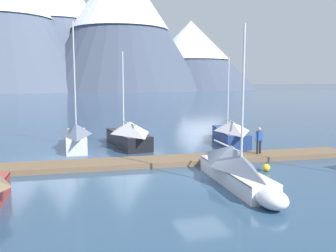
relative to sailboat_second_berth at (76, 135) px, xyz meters
name	(u,v)px	position (x,y,z in m)	size (l,w,h in m)	color
ground_plane	(202,180)	(5.63, -10.94, -0.89)	(700.00, 700.00, 0.00)	#2D4C6B
mountain_central_massif	(5,19)	(-24.23, 155.89, 31.37)	(89.49, 89.49, 61.21)	#4C566B
mountain_shoulder_ridge	(56,18)	(-2.08, 169.97, 35.27)	(81.07, 81.07, 68.18)	#4C566B
mountain_east_summit	(120,19)	(27.82, 150.35, 33.33)	(80.94, 80.94, 63.98)	#424C60
mountain_rear_spur	(191,53)	(65.90, 155.67, 18.21)	(69.38, 69.38, 35.61)	#424C60
dock	(177,160)	(5.63, -6.94, -0.74)	(22.65, 3.45, 0.30)	brown
sailboat_second_berth	(76,135)	(0.00, 0.00, 0.00)	(1.80, 7.24, 9.24)	silver
sailboat_mid_dock_port	(127,134)	(3.72, -0.59, 0.03)	(2.71, 6.89, 7.14)	black
sailboat_mid_dock_starboard	(236,167)	(6.87, -12.14, -0.03)	(1.83, 7.40, 7.46)	white
sailboat_far_berth	(230,132)	(11.80, -1.46, -0.03)	(3.27, 7.16, 6.84)	navy
person_on_dock	(259,139)	(11.01, -7.21, 0.37)	(0.57, 0.33, 1.69)	#232328
mooring_buoy_channel_marker	(266,168)	(9.68, -10.30, -0.68)	(0.42, 0.42, 0.50)	yellow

